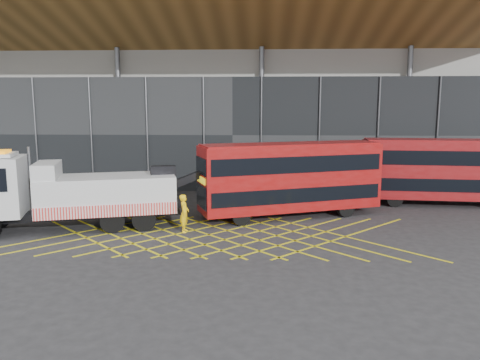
# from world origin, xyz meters

# --- Properties ---
(ground_plane) EXTENTS (120.00, 120.00, 0.00)m
(ground_plane) POSITION_xyz_m (0.00, 0.00, 0.00)
(ground_plane) COLOR #29292B
(road_markings) EXTENTS (19.96, 7.16, 0.01)m
(road_markings) POSITION_xyz_m (1.60, 0.00, 0.01)
(road_markings) COLOR yellow
(road_markings) RESTS_ON ground_plane
(construction_building) EXTENTS (55.00, 23.97, 18.00)m
(construction_building) POSITION_xyz_m (1.92, 18.40, 8.98)
(construction_building) COLOR gray
(construction_building) RESTS_ON ground_plane
(recovery_truck) EXTENTS (11.53, 5.34, 4.04)m
(recovery_truck) POSITION_xyz_m (-5.45, 0.66, 1.86)
(recovery_truck) COLOR black
(recovery_truck) RESTS_ON ground_plane
(bus_towed) EXTENTS (10.09, 5.65, 4.05)m
(bus_towed) POSITION_xyz_m (5.63, 3.86, 2.25)
(bus_towed) COLOR maroon
(bus_towed) RESTS_ON ground_plane
(bus_second) EXTENTS (10.07, 3.13, 4.03)m
(bus_second) POSITION_xyz_m (15.30, 7.42, 2.24)
(bus_second) COLOR maroon
(bus_second) RESTS_ON ground_plane
(worker) EXTENTS (0.45, 0.67, 1.84)m
(worker) POSITION_xyz_m (0.37, 0.47, 0.92)
(worker) COLOR yellow
(worker) RESTS_ON ground_plane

